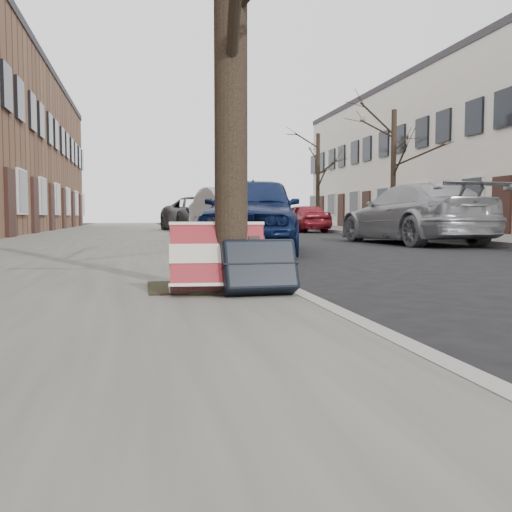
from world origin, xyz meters
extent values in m
plane|color=black|center=(0.00, 0.00, 0.00)|extent=(120.00, 120.00, 0.00)
cube|color=slate|center=(-3.70, 15.00, 0.06)|extent=(5.00, 70.00, 0.12)
cube|color=slate|center=(7.80, 15.00, 0.06)|extent=(4.00, 70.00, 0.12)
cube|color=black|center=(-2.00, 1.20, 0.13)|extent=(0.85, 0.85, 0.02)
cube|color=maroon|center=(-1.90, 0.78, 0.40)|extent=(0.75, 0.45, 0.55)
cube|color=black|center=(-1.60, 0.64, 0.34)|extent=(0.59, 0.36, 0.45)
imported|color=#0D1B44|center=(-0.21, 7.80, 0.78)|extent=(3.00, 4.91, 1.56)
imported|color=#B6B7BE|center=(0.08, 11.66, 0.75)|extent=(2.23, 4.75, 1.50)
imported|color=#323236|center=(0.01, 20.05, 0.77)|extent=(3.31, 5.88, 1.55)
imported|color=#939499|center=(4.56, 10.27, 0.77)|extent=(2.55, 5.45, 1.54)
imported|color=maroon|center=(4.80, 21.46, 0.64)|extent=(1.92, 3.89, 1.28)
cylinder|color=black|center=(7.20, 17.18, 2.48)|extent=(0.21, 0.21, 4.71)
cylinder|color=black|center=(7.20, 26.76, 2.69)|extent=(0.22, 0.22, 5.14)
camera|label=1|loc=(-2.49, -3.60, 0.72)|focal=40.00mm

